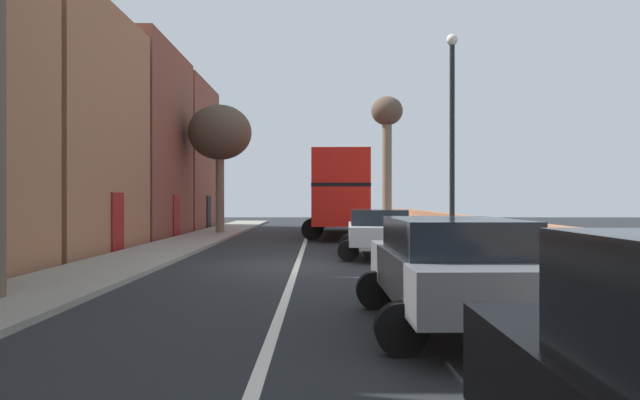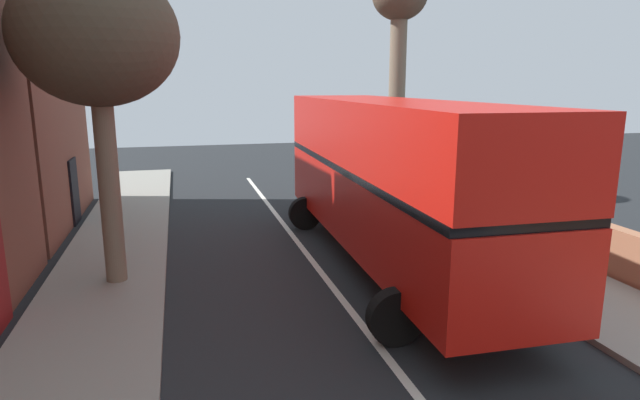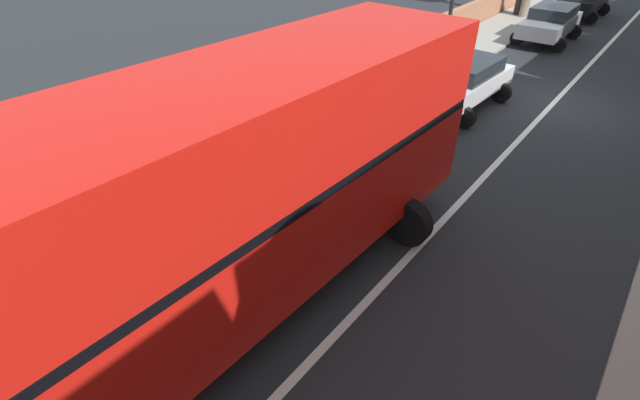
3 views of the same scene
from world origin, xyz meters
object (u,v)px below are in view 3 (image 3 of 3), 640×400
object	(u,v)px
parked_car_silver_right_2	(461,80)
litter_bin_right	(520,4)
double_decker_bus	(197,210)
parked_car_grey_right_1	(550,21)

from	to	relation	value
parked_car_silver_right_2	litter_bin_right	size ratio (longest dim) A/B	4.24
double_decker_bus	litter_bin_right	size ratio (longest dim) A/B	11.00
double_decker_bus	parked_car_silver_right_2	size ratio (longest dim) A/B	2.60
double_decker_bus	parked_car_silver_right_2	xyz separation A→B (m)	(0.80, -11.13, -1.46)
double_decker_bus	litter_bin_right	world-z (taller)	double_decker_bus
double_decker_bus	parked_car_grey_right_1	world-z (taller)	double_decker_bus
double_decker_bus	parked_car_grey_right_1	distance (m)	21.10
parked_car_grey_right_1	parked_car_silver_right_2	distance (m)	9.91
double_decker_bus	parked_car_grey_right_1	bearing A→B (deg)	-87.82
double_decker_bus	litter_bin_right	bearing A→B (deg)	-81.93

